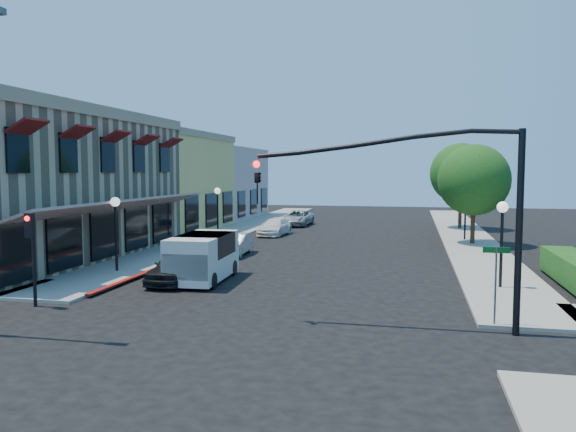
% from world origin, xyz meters
% --- Properties ---
extents(ground, '(120.00, 120.00, 0.00)m').
position_xyz_m(ground, '(0.00, 0.00, 0.00)').
color(ground, black).
rests_on(ground, ground).
extents(sidewalk_left, '(3.50, 50.00, 0.12)m').
position_xyz_m(sidewalk_left, '(-8.75, 27.00, 0.06)').
color(sidewalk_left, gray).
rests_on(sidewalk_left, ground).
extents(sidewalk_right, '(3.50, 50.00, 0.12)m').
position_xyz_m(sidewalk_right, '(8.75, 27.00, 0.06)').
color(sidewalk_right, gray).
rests_on(sidewalk_right, ground).
extents(curb_red_strip, '(0.25, 10.00, 0.06)m').
position_xyz_m(curb_red_strip, '(-6.90, 8.00, 0.00)').
color(curb_red_strip, maroon).
rests_on(curb_red_strip, ground).
extents(corner_brick_building, '(11.77, 18.20, 8.10)m').
position_xyz_m(corner_brick_building, '(-15.45, 11.00, 4.01)').
color(corner_brick_building, tan).
rests_on(corner_brick_building, ground).
extents(yellow_stucco_building, '(10.00, 12.00, 7.60)m').
position_xyz_m(yellow_stucco_building, '(-15.50, 26.00, 3.80)').
color(yellow_stucco_building, tan).
rests_on(yellow_stucco_building, ground).
extents(pink_stucco_building, '(10.00, 12.00, 7.00)m').
position_xyz_m(pink_stucco_building, '(-15.50, 38.00, 3.50)').
color(pink_stucco_building, beige).
rests_on(pink_stucco_building, ground).
extents(street_tree_a, '(4.56, 4.56, 6.48)m').
position_xyz_m(street_tree_a, '(8.80, 22.00, 4.19)').
color(street_tree_a, '#342414').
rests_on(street_tree_a, ground).
extents(street_tree_b, '(4.94, 4.94, 7.02)m').
position_xyz_m(street_tree_b, '(8.80, 32.00, 4.54)').
color(street_tree_b, '#342414').
rests_on(street_tree_b, ground).
extents(signal_mast_arm, '(8.01, 0.39, 6.00)m').
position_xyz_m(signal_mast_arm, '(5.86, 1.50, 4.09)').
color(signal_mast_arm, black).
rests_on(signal_mast_arm, ground).
extents(secondary_signal, '(0.28, 0.42, 3.32)m').
position_xyz_m(secondary_signal, '(-8.00, 1.41, 2.32)').
color(secondary_signal, black).
rests_on(secondary_signal, ground).
extents(street_name_sign, '(0.80, 0.06, 2.50)m').
position_xyz_m(street_name_sign, '(7.50, 2.20, 1.70)').
color(street_name_sign, '#595B5E').
rests_on(street_name_sign, ground).
extents(lamppost_left_near, '(0.44, 0.44, 3.57)m').
position_xyz_m(lamppost_left_near, '(-8.50, 8.00, 2.74)').
color(lamppost_left_near, black).
rests_on(lamppost_left_near, ground).
extents(lamppost_left_far, '(0.44, 0.44, 3.57)m').
position_xyz_m(lamppost_left_far, '(-8.50, 22.00, 2.74)').
color(lamppost_left_far, black).
rests_on(lamppost_left_far, ground).
extents(lamppost_right_near, '(0.44, 0.44, 3.57)m').
position_xyz_m(lamppost_right_near, '(8.50, 8.00, 2.74)').
color(lamppost_right_near, black).
rests_on(lamppost_right_near, ground).
extents(lamppost_right_far, '(0.44, 0.44, 3.57)m').
position_xyz_m(lamppost_right_far, '(8.50, 24.00, 2.74)').
color(lamppost_right_far, black).
rests_on(lamppost_right_far, ground).
extents(white_van, '(2.19, 4.66, 2.03)m').
position_xyz_m(white_van, '(-3.85, 7.06, 1.17)').
color(white_van, silver).
rests_on(white_van, ground).
extents(parked_car_a, '(1.69, 4.07, 1.38)m').
position_xyz_m(parked_car_a, '(-4.80, 6.52, 0.69)').
color(parked_car_a, black).
rests_on(parked_car_a, ground).
extents(parked_car_b, '(1.42, 3.76, 1.23)m').
position_xyz_m(parked_car_b, '(-4.80, 14.53, 0.61)').
color(parked_car_b, '#B6B9BC').
rests_on(parked_car_b, ground).
extents(parked_car_c, '(2.05, 4.33, 1.22)m').
position_xyz_m(parked_car_c, '(-4.95, 24.48, 0.61)').
color(parked_car_c, white).
rests_on(parked_car_c, ground).
extents(parked_car_d, '(2.34, 4.83, 1.32)m').
position_xyz_m(parked_car_d, '(-4.80, 32.00, 0.66)').
color(parked_car_d, '#AEB1B3').
rests_on(parked_car_d, ground).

